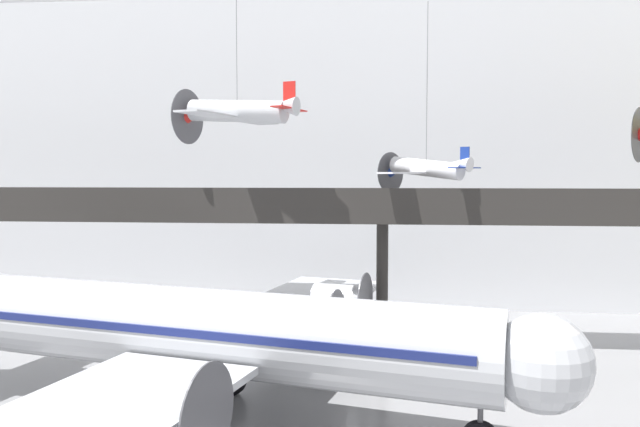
# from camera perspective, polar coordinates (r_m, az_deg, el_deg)

# --- Properties ---
(hangar_back_wall) EXTENTS (140.00, 3.00, 24.75)m
(hangar_back_wall) POSITION_cam_1_polar(r_m,az_deg,el_deg) (47.23, 5.79, 6.62)
(hangar_back_wall) COLOR silver
(hangar_back_wall) RESTS_ON ground
(mezzanine_walkway) EXTENTS (110.00, 3.20, 9.14)m
(mezzanine_walkway) POSITION_cam_1_polar(r_m,az_deg,el_deg) (35.89, 5.74, -0.22)
(mezzanine_walkway) COLOR #2D2B28
(mezzanine_walkway) RESTS_ON ground
(airliner_silver_main) EXTENTS (30.34, 35.06, 10.09)m
(airliner_silver_main) POSITION_cam_1_polar(r_m,az_deg,el_deg) (26.29, -11.73, -10.51)
(airliner_silver_main) COLOR #B7BABF
(airliner_silver_main) RESTS_ON ground
(suspended_plane_silver_racer) EXTENTS (7.34, 8.69, 8.06)m
(suspended_plane_silver_racer) POSITION_cam_1_polar(r_m,az_deg,el_deg) (34.56, -7.57, 9.21)
(suspended_plane_silver_racer) COLOR silver
(suspended_plane_white_twin) EXTENTS (5.69, 6.03, 10.72)m
(suspended_plane_white_twin) POSITION_cam_1_polar(r_m,az_deg,el_deg) (35.81, 9.67, 4.08)
(suspended_plane_white_twin) COLOR silver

